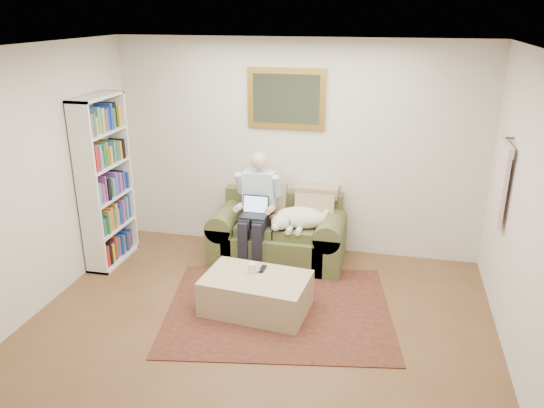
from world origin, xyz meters
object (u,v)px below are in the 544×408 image
at_px(seated_man, 256,211).
at_px(ottoman, 256,294).
at_px(coffee_mug, 252,268).
at_px(sleeping_dog, 301,218).
at_px(laptop, 255,210).
at_px(bookshelf, 105,182).
at_px(sofa, 278,239).

height_order(seated_man, ottoman, seated_man).
bearing_deg(coffee_mug, seated_man, 102.31).
bearing_deg(seated_man, sleeping_dog, 7.13).
height_order(laptop, bookshelf, bookshelf).
distance_m(sofa, sleeping_dog, 0.44).
bearing_deg(seated_man, sofa, 31.45).
xyz_separation_m(laptop, bookshelf, (-1.73, -0.26, 0.30)).
distance_m(seated_man, bookshelf, 1.79).
bearing_deg(bookshelf, coffee_mug, -18.37).
bearing_deg(sofa, laptop, -138.98).
bearing_deg(sleeping_dog, laptop, -166.36).
bearing_deg(seated_man, coffee_mug, -77.69).
xyz_separation_m(laptop, ottoman, (0.27, -0.99, -0.51)).
xyz_separation_m(seated_man, coffee_mug, (0.21, -0.96, -0.24)).
height_order(ottoman, coffee_mug, coffee_mug).
bearing_deg(bookshelf, laptop, 8.44).
bearing_deg(bookshelf, ottoman, -20.00).
distance_m(laptop, sleeping_dog, 0.55).
distance_m(sleeping_dog, bookshelf, 2.32).
xyz_separation_m(sleeping_dog, bookshelf, (-2.25, -0.38, 0.39)).
height_order(sofa, seated_man, seated_man).
relative_size(sleeping_dog, coffee_mug, 6.53).
bearing_deg(laptop, seated_man, 90.00).
relative_size(sofa, ottoman, 1.53).
bearing_deg(seated_man, laptop, -90.00).
height_order(sofa, sleeping_dog, sofa).
distance_m(seated_man, sleeping_dog, 0.53).
xyz_separation_m(sofa, sleeping_dog, (0.28, -0.08, 0.33)).
relative_size(seated_man, coffee_mug, 13.34).
relative_size(sofa, seated_man, 1.19).
bearing_deg(sleeping_dog, bookshelf, -170.34).
height_order(sofa, laptop, laptop).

